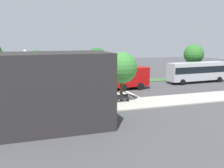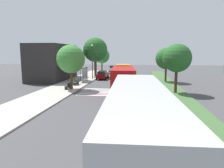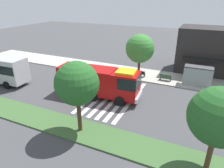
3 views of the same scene
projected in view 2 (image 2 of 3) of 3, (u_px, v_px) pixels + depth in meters
name	position (u px, v px, depth m)	size (l,w,h in m)	color
ground_plane	(119.00, 92.00, 27.61)	(120.00, 120.00, 0.00)	#424244
sidewalk	(60.00, 90.00, 28.68)	(60.00, 5.15, 0.14)	#ADA89E
median_strip	(175.00, 93.00, 26.66)	(60.00, 3.00, 0.14)	#3D6033
crosswalk	(119.00, 92.00, 27.10)	(4.95, 10.36, 0.01)	silver
fire_truck	(123.00, 79.00, 25.44)	(9.76, 3.43, 3.62)	#A50C0C
parked_car_west	(102.00, 75.00, 40.42)	(4.63, 2.00, 1.64)	#720505
parked_car_mid	(113.00, 68.00, 56.73)	(4.49, 2.11, 1.64)	silver
transit_bus	(138.00, 120.00, 9.44)	(11.55, 3.27, 3.64)	#B2B2B7
bus_stop_shelter	(83.00, 72.00, 36.20)	(3.50, 1.40, 2.46)	#4C4C51
bench_near_shelter	(76.00, 82.00, 32.48)	(1.60, 0.50, 0.90)	#2D472D
bench_west_of_shelter	(68.00, 86.00, 28.83)	(1.60, 0.50, 0.90)	black
street_lamp	(92.00, 59.00, 39.26)	(0.36, 0.36, 6.58)	#2D2D30
storefront_building	(53.00, 62.00, 39.08)	(11.69, 6.64, 6.76)	#282626
sidewalk_tree_far_west	(71.00, 59.00, 28.16)	(3.91, 3.91, 6.15)	#47301E
sidewalk_tree_west	(95.00, 50.00, 43.66)	(5.18, 5.18, 8.24)	#513823
sidewalk_tree_center	(102.00, 56.00, 51.47)	(3.89, 3.89, 6.21)	#513823
median_tree_west	(177.00, 58.00, 25.53)	(3.57, 3.57, 6.20)	#47301E
median_tree_center	(166.00, 59.00, 35.51)	(3.74, 3.74, 5.92)	#513823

